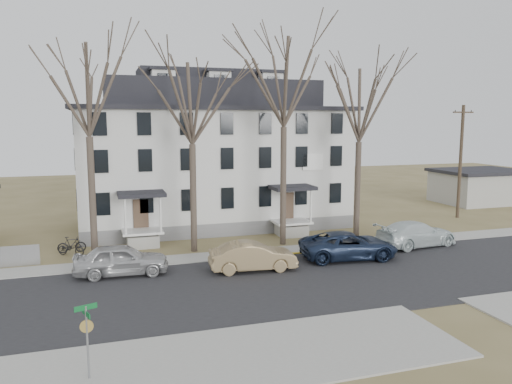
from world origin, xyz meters
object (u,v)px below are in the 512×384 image
object	(u,v)px
boarding_house	(212,157)
tree_mid_left	(192,97)
car_white	(416,234)
tree_mid_right	(360,100)
car_navy	(348,246)
tree_far_left	(87,83)
bicycle_right	(72,245)
car_silver	(121,260)
bicycle_left	(71,249)
tree_center	(284,75)
car_tan	(253,257)
utility_pole_far	(460,160)
street_sign	(87,330)

from	to	relation	value
boarding_house	tree_mid_left	xyz separation A→B (m)	(-3.00, -8.15, 4.22)
car_white	boarding_house	bearing A→B (deg)	36.58
tree_mid_right	car_navy	distance (m)	10.39
tree_far_left	car_navy	world-z (taller)	tree_far_left
boarding_house	bicycle_right	bearing A→B (deg)	-148.48
tree_mid_right	car_white	size ratio (longest dim) A/B	2.26
car_silver	car_white	xyz separation A→B (m)	(18.74, 0.59, -0.02)
car_silver	car_navy	distance (m)	13.09
tree_mid_left	bicycle_left	xyz separation A→B (m)	(-7.39, 1.09, -9.14)
tree_far_left	tree_center	size ratio (longest dim) A/B	0.93
car_tan	bicycle_right	xyz separation A→B (m)	(-9.67, 6.95, -0.27)
utility_pole_far	car_tan	xyz separation A→B (m)	(-21.21, -9.36, -4.12)
tree_far_left	bicycle_right	size ratio (longest dim) A/B	8.05
car_navy	utility_pole_far	bearing A→B (deg)	-52.73
tree_far_left	car_tan	size ratio (longest dim) A/B	2.87
tree_mid_right	car_silver	xyz separation A→B (m)	(-16.13, -3.83, -8.76)
utility_pole_far	street_sign	world-z (taller)	utility_pole_far
boarding_house	bicycle_left	size ratio (longest dim) A/B	11.92
tree_center	bicycle_left	size ratio (longest dim) A/B	8.43
tree_mid_left	bicycle_right	world-z (taller)	tree_mid_left
utility_pole_far	bicycle_left	xyz separation A→B (m)	(-30.89, -3.11, -4.45)
tree_mid_right	street_sign	xyz separation A→B (m)	(-17.62, -14.78, -7.92)
tree_mid_left	tree_center	xyz separation A→B (m)	(6.00, 0.00, 1.48)
utility_pole_far	bicycle_left	size ratio (longest dim) A/B	5.45
tree_far_left	tree_mid_right	bearing A→B (deg)	0.00
tree_center	car_silver	bearing A→B (deg)	-160.20
tree_center	utility_pole_far	size ratio (longest dim) A/B	1.55
boarding_house	car_silver	world-z (taller)	boarding_house
utility_pole_far	car_navy	world-z (taller)	utility_pole_far
boarding_house	car_silver	bearing A→B (deg)	-122.48
car_navy	tree_mid_left	bearing A→B (deg)	68.30
bicycle_right	car_silver	bearing A→B (deg)	-153.40
car_tan	tree_center	bearing A→B (deg)	-30.65
car_silver	car_navy	bearing A→B (deg)	-90.12
tree_mid_left	tree_mid_right	xyz separation A→B (m)	(11.50, 0.00, 0.00)
tree_far_left	tree_mid_right	distance (m)	17.52
tree_far_left	car_white	distance (m)	22.49
car_white	utility_pole_far	bearing A→B (deg)	-59.33
utility_pole_far	car_navy	size ratio (longest dim) A/B	1.64
car_silver	car_tan	world-z (taller)	car_silver
car_silver	tree_far_left	bearing A→B (deg)	23.09
tree_center	bicycle_right	world-z (taller)	tree_center
tree_mid_left	car_navy	bearing A→B (deg)	-28.64
utility_pole_far	car_white	bearing A→B (deg)	-141.62
tree_center	car_tan	bearing A→B (deg)	-125.69
tree_far_left	car_white	xyz separation A→B (m)	(20.11, -3.24, -9.52)
bicycle_left	car_navy	bearing A→B (deg)	-80.19
car_navy	car_white	size ratio (longest dim) A/B	1.03
car_silver	car_white	size ratio (longest dim) A/B	0.87
tree_mid_left	street_sign	distance (m)	17.85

